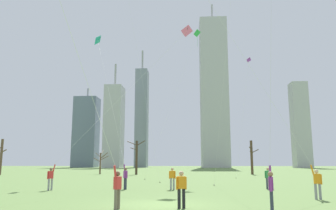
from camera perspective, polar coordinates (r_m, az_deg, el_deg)
name	(u,v)px	position (r m, az deg, el deg)	size (l,w,h in m)	color
ground_plane	(161,205)	(16.70, -1.22, -16.68)	(400.00, 400.00, 0.00)	#5B7A3D
kite_flyer_foreground_left_pink	(83,143)	(27.05, -14.36, -6.24)	(10.93, 7.91, 15.74)	gray
kite_flyer_far_back_red	(271,112)	(16.36, 17.26, -1.19)	(2.93, 6.51, 18.07)	#33384C
kite_flyer_midfield_right_white	(282,125)	(20.46, 18.99, -3.23)	(10.63, 3.19, 21.72)	gray
kite_flyer_midfield_center_teal	(117,134)	(28.73, -8.75, -4.99)	(6.10, 11.80, 16.75)	#33384C
kite_flyer_midfield_left_orange	(99,130)	(13.83, -11.76, -4.17)	(3.40, 8.13, 13.94)	#726656
bystander_far_off_by_trees	(181,187)	(15.19, 2.30, -13.92)	(0.48, 0.32, 1.62)	black
bystander_watching_nearby	(268,177)	(27.30, 16.79, -11.72)	(0.50, 0.26, 1.62)	#33384C
bystander_strolling_midfield	(172,177)	(25.54, 0.74, -12.29)	(0.51, 0.24, 1.62)	gray
distant_kite_low_near_trees_purple	(247,74)	(50.08, 13.42, 5.19)	(3.41, 3.85, 17.44)	purple
distant_kite_drifting_left_green	(192,48)	(41.89, 4.13, 9.79)	(7.00, 1.67, 18.35)	green
bare_tree_right_of_center	(252,157)	(60.77, 14.14, -8.58)	(1.63, 3.05, 5.86)	#4C3828
bare_tree_center	(136,156)	(57.80, -5.43, -8.74)	(3.24, 1.80, 5.79)	#423326
bare_tree_left_of_center	(1,156)	(62.70, -26.70, -7.80)	(2.57, 1.39, 5.94)	brown
bare_tree_rightmost	(101,161)	(62.03, -11.44, -9.43)	(2.50, 2.67, 4.29)	brown
skyline_slender_spire	(86,132)	(153.44, -13.84, -4.51)	(10.12, 8.89, 35.47)	slate
skyline_mid_tower_left	(214,92)	(146.72, 7.86, 2.24)	(11.70, 11.53, 73.41)	#B2B2B7
skyline_mid_tower_right	(300,124)	(147.59, 21.70, -3.12)	(6.40, 6.37, 35.14)	#B2B2B7
skyline_squat_block	(114,126)	(139.55, -9.24, -3.63)	(7.04, 9.83, 43.59)	#B2B2B7
skyline_short_annex	(142,118)	(151.21, -4.53, -2.17)	(5.38, 7.63, 53.92)	gray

